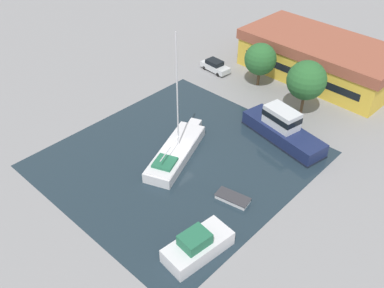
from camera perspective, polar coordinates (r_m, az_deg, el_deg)
name	(u,v)px	position (r m, az deg, el deg)	size (l,w,h in m)	color
ground_plane	(180,159)	(48.01, -1.67, -2.02)	(440.00, 440.00, 0.00)	gray
water_canal	(180,159)	(48.01, -1.67, -2.02)	(25.46, 27.22, 0.01)	#1E2D38
warehouse_building	(320,58)	(65.96, 16.70, 10.95)	(22.90, 12.03, 5.60)	gold
quay_tree_near_building	(307,80)	(55.09, 15.03, 8.20)	(4.93, 4.93, 7.25)	brown
quay_tree_by_water	(260,59)	(60.95, 9.11, 11.10)	(4.45, 4.45, 6.24)	brown
parked_car	(215,66)	(65.46, 3.10, 10.35)	(4.87, 2.31, 1.71)	silver
sailboat_moored	(176,151)	(47.99, -2.10, -0.96)	(6.73, 11.69, 14.51)	silver
motor_cruiser	(283,129)	(51.33, 11.98, 1.97)	(11.38, 5.35, 3.92)	#19234C
small_dinghy	(233,198)	(43.15, 5.45, -7.21)	(3.66, 2.16, 0.51)	silver
cabin_boat	(197,246)	(38.01, 0.74, -13.42)	(3.45, 6.53, 2.55)	silver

